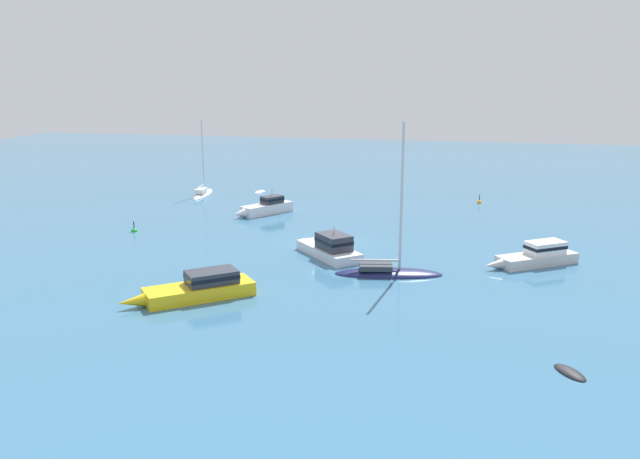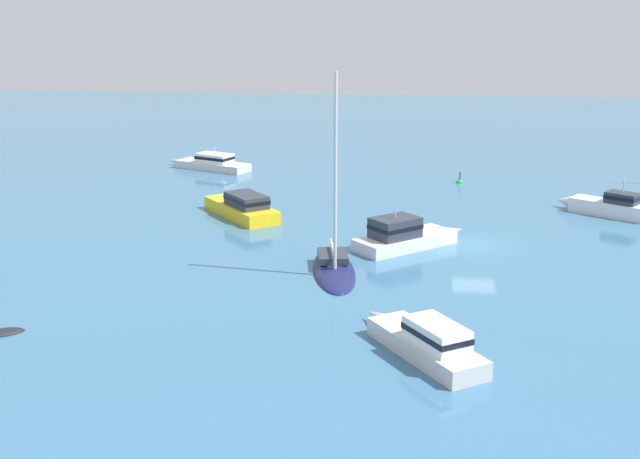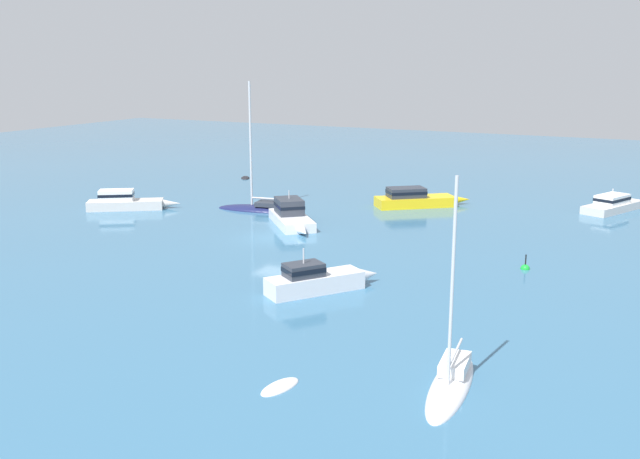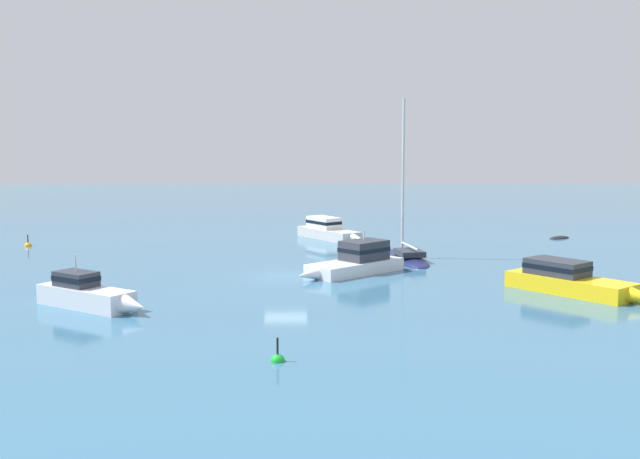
# 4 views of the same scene
# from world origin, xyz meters

# --- Properties ---
(ground_plane) EXTENTS (160.00, 160.00, 0.00)m
(ground_plane) POSITION_xyz_m (0.00, 0.00, 0.00)
(ground_plane) COLOR teal
(cabin_cruiser) EXTENTS (8.01, 4.54, 1.89)m
(cabin_cruiser) POSITION_xyz_m (-20.77, 20.47, 0.56)
(cabin_cruiser) COLOR silver
(cabin_cruiser) RESTS_ON ground
(cabin_cruiser_1) EXTENTS (6.18, 4.89, 2.50)m
(cabin_cruiser_1) POSITION_xyz_m (9.28, 8.19, 0.66)
(cabin_cruiser_1) COLOR white
(cabin_cruiser_1) RESTS_ON ground
(ketch) EXTENTS (3.43, 7.76, 10.96)m
(ketch) POSITION_xyz_m (-7.80, -5.76, 0.17)
(ketch) COLOR #191E4C
(ketch) RESTS_ON ground
(tender) EXTENTS (2.10, 1.23, 0.35)m
(tender) POSITION_xyz_m (20.42, 12.18, 0.00)
(tender) COLOR white
(tender) RESTS_ON ground
(dinghy) EXTENTS (2.19, 1.81, 0.40)m
(dinghy) POSITION_xyz_m (-21.26, -15.86, 0.00)
(dinghy) COLOR black
(dinghy) RESTS_ON ground
(launch) EXTENTS (6.74, 6.24, 2.53)m
(launch) POSITION_xyz_m (-4.21, -0.92, 0.73)
(launch) COLOR white
(launch) RESTS_ON ground
(motor_cruiser) EXTENTS (6.43, 7.47, 1.66)m
(motor_cruiser) POSITION_xyz_m (-15.05, 5.18, 0.67)
(motor_cruiser) COLOR yellow
(motor_cruiser) RESTS_ON ground
(powerboat) EXTENTS (5.35, 7.05, 1.66)m
(powerboat) POSITION_xyz_m (-3.07, -16.12, 0.66)
(powerboat) COLOR silver
(powerboat) RESTS_ON ground
(yacht) EXTENTS (6.57, 2.14, 8.67)m
(yacht) POSITION_xyz_m (17.37, 18.00, 0.14)
(yacht) COLOR white
(yacht) RESTS_ON ground
(mooring_buoy) EXTENTS (0.56, 0.56, 1.17)m
(mooring_buoy) POSITION_xyz_m (-0.08, 17.36, 0.01)
(mooring_buoy) COLOR green
(mooring_buoy) RESTS_ON ground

